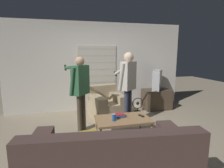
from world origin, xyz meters
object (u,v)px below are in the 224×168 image
floor_fan (138,105)px  person_left_standing (80,85)px  soda_can (114,117)px  couch_blue (111,162)px  spare_remote (141,116)px  coffee_table (123,120)px  book_stack (119,115)px  armchair_beige (106,105)px  person_right_standing (128,80)px  tv (157,80)px

floor_fan → person_left_standing: bearing=-152.4°
floor_fan → soda_can: bearing=-124.8°
couch_blue → floor_fan: bearing=68.0°
couch_blue → spare_remote: bearing=57.7°
person_left_standing → spare_remote: bearing=-79.4°
coffee_table → person_left_standing: 1.16m
person_left_standing → book_stack: 1.04m
armchair_beige → floor_fan: armchair_beige is taller
floor_fan → person_right_standing: bearing=-125.9°
person_left_standing → soda_can: size_ratio=12.74×
tv → spare_remote: bearing=-0.7°
person_left_standing → soda_can: person_left_standing is taller
tv → person_left_standing: bearing=-31.3°
armchair_beige → tv: bearing=178.9°
armchair_beige → person_left_standing: 1.23m
couch_blue → person_right_standing: 2.10m
armchair_beige → person_left_standing: bearing=34.5°
spare_remote → floor_fan: bearing=47.1°
couch_blue → soda_can: 1.06m
person_left_standing → floor_fan: bearing=-22.4°
book_stack → floor_fan: book_stack is taller
person_right_standing → floor_fan: (0.59, 0.81, -0.87)m
book_stack → person_left_standing: bearing=140.9°
spare_remote → soda_can: bearing=165.6°
coffee_table → soda_can: soda_can is taller
soda_can → tv: bearing=44.4°
spare_remote → person_right_standing: bearing=70.9°
book_stack → spare_remote: size_ratio=1.67×
book_stack → spare_remote: 0.44m
book_stack → floor_fan: 1.75m
coffee_table → couch_blue: bearing=-114.7°
person_right_standing → spare_remote: (0.05, -0.70, -0.61)m
soda_can → floor_fan: 1.97m
armchair_beige → spare_remote: bearing=96.0°
tv → floor_fan: (-0.66, -0.14, -0.69)m
person_right_standing → soda_can: (-0.53, -0.79, -0.56)m
tv → person_right_standing: (-1.24, -0.95, 0.18)m
tv → floor_fan: size_ratio=1.53×
coffee_table → tv: (1.57, 1.67, 0.48)m
armchair_beige → couch_blue: bearing=68.5°
soda_can → spare_remote: soda_can is taller
tv → book_stack: tv is taller
book_stack → spare_remote: book_stack is taller
person_left_standing → book_stack: size_ratio=7.12×
person_left_standing → person_right_standing: size_ratio=0.95×
person_right_standing → soda_can: 1.10m
couch_blue → armchair_beige: (0.45, 2.44, 0.01)m
armchair_beige → tv: (1.61, 0.28, 0.57)m
person_left_standing → book_stack: (0.69, -0.56, -0.53)m
person_right_standing → tv: bearing=-0.8°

